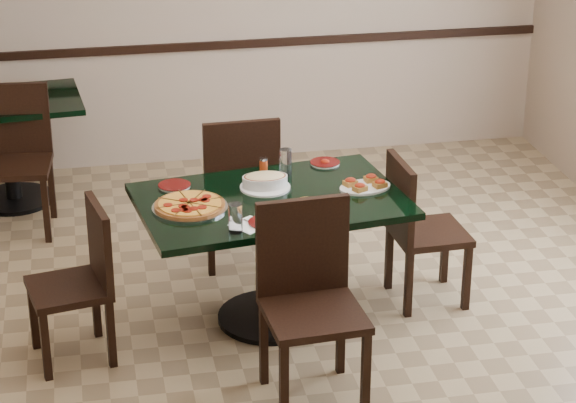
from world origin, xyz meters
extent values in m
plane|color=#8D7651|center=(0.00, 0.00, 0.00)|extent=(5.50, 5.50, 0.00)
plane|color=gray|center=(0.00, -2.75, 1.40)|extent=(5.00, 0.00, 5.00)
cube|color=black|center=(0.00, 2.73, 0.90)|extent=(5.00, 0.03, 0.06)
cube|color=black|center=(-0.04, 0.19, 0.73)|extent=(1.53, 1.10, 0.04)
cylinder|color=black|center=(-0.04, 0.19, 0.35)|extent=(0.12, 0.12, 0.71)
cylinder|color=black|center=(-0.04, 0.19, 0.01)|extent=(0.61, 0.61, 0.03)
cube|color=black|center=(-1.52, 2.19, 0.73)|extent=(1.08, 0.83, 0.04)
cylinder|color=black|center=(-1.52, 2.19, 0.35)|extent=(0.11, 0.11, 0.71)
cylinder|color=black|center=(-1.52, 2.19, 0.01)|extent=(0.55, 0.55, 0.03)
cube|color=black|center=(-0.11, 1.01, 0.47)|extent=(0.48, 0.48, 0.04)
cube|color=black|center=(-0.10, 0.80, 0.74)|extent=(0.46, 0.06, 0.49)
cube|color=black|center=(0.08, 1.21, 0.23)|extent=(0.04, 0.04, 0.45)
cube|color=black|center=(0.10, 0.81, 0.23)|extent=(0.04, 0.04, 0.45)
cube|color=black|center=(-0.31, 1.20, 0.23)|extent=(0.04, 0.04, 0.45)
cube|color=black|center=(-0.30, 0.80, 0.23)|extent=(0.04, 0.04, 0.45)
cube|color=black|center=(0.03, -0.65, 0.48)|extent=(0.50, 0.50, 0.04)
cube|color=black|center=(0.01, -0.43, 0.75)|extent=(0.47, 0.07, 0.50)
cube|color=black|center=(-0.16, -0.86, 0.23)|extent=(0.04, 0.04, 0.46)
cube|color=black|center=(-0.19, -0.46, 0.23)|extent=(0.04, 0.04, 0.46)
cube|color=black|center=(0.24, -0.84, 0.23)|extent=(0.04, 0.04, 0.46)
cube|color=black|center=(0.22, -0.43, 0.23)|extent=(0.04, 0.04, 0.46)
cube|color=black|center=(0.90, 0.26, 0.42)|extent=(0.43, 0.43, 0.04)
cube|color=black|center=(0.71, 0.25, 0.66)|extent=(0.06, 0.41, 0.44)
cube|color=black|center=(1.08, 0.09, 0.20)|extent=(0.04, 0.04, 0.40)
cube|color=black|center=(0.73, 0.08, 0.20)|extent=(0.04, 0.04, 0.40)
cube|color=black|center=(1.07, 0.45, 0.20)|extent=(0.04, 0.04, 0.40)
cube|color=black|center=(0.72, 0.43, 0.20)|extent=(0.04, 0.04, 0.40)
cube|color=black|center=(-1.14, -0.01, 0.41)|extent=(0.47, 0.47, 0.04)
cube|color=black|center=(-0.97, 0.02, 0.64)|extent=(0.12, 0.40, 0.43)
cube|color=black|center=(-1.34, 0.12, 0.19)|extent=(0.05, 0.05, 0.39)
cube|color=black|center=(-1.01, 0.19, 0.19)|extent=(0.05, 0.05, 0.39)
cube|color=black|center=(-1.28, -0.21, 0.19)|extent=(0.05, 0.05, 0.39)
cube|color=black|center=(-0.94, -0.15, 0.19)|extent=(0.05, 0.05, 0.39)
cube|color=black|center=(-1.46, 1.68, 0.46)|extent=(0.49, 0.49, 0.04)
cube|color=black|center=(-1.44, 1.88, 0.72)|extent=(0.45, 0.08, 0.48)
cube|color=black|center=(-1.28, 1.47, 0.22)|extent=(0.04, 0.04, 0.44)
cube|color=black|center=(-1.24, 1.85, 0.22)|extent=(0.04, 0.04, 0.44)
cylinder|color=#B4B4BB|center=(-0.48, 0.13, 0.76)|extent=(0.40, 0.40, 0.01)
cylinder|color=brown|center=(-0.48, 0.13, 0.77)|extent=(0.38, 0.38, 0.02)
cylinder|color=orange|center=(-0.48, 0.13, 0.78)|extent=(0.33, 0.33, 0.01)
cylinder|color=silver|center=(-0.04, 0.32, 0.76)|extent=(0.28, 0.28, 0.01)
ellipsoid|color=beige|center=(-0.04, 0.32, 0.82)|extent=(0.23, 0.15, 0.04)
ellipsoid|color=#A9712E|center=(0.08, -0.06, 0.81)|extent=(0.21, 0.16, 0.08)
cylinder|color=silver|center=(-0.12, -0.14, 0.76)|extent=(0.19, 0.19, 0.01)
cylinder|color=#3E0404|center=(-0.12, -0.14, 0.76)|extent=(0.19, 0.19, 0.00)
cylinder|color=silver|center=(0.36, 0.62, 0.76)|extent=(0.17, 0.17, 0.01)
cylinder|color=#3E0404|center=(0.36, 0.62, 0.76)|extent=(0.17, 0.17, 0.00)
ellipsoid|color=#961B07|center=(0.36, 0.62, 0.77)|extent=(0.05, 0.05, 0.02)
cylinder|color=silver|center=(-0.53, 0.44, 0.76)|extent=(0.18, 0.18, 0.01)
cylinder|color=#3E0404|center=(-0.53, 0.44, 0.76)|extent=(0.18, 0.18, 0.00)
cube|color=white|center=(-0.20, -0.14, 0.75)|extent=(0.23, 0.23, 0.00)
cube|color=#B4B4BB|center=(-0.18, -0.14, 0.76)|extent=(0.10, 0.13, 0.00)
cylinder|color=white|center=(0.11, 0.52, 0.82)|extent=(0.07, 0.07, 0.15)
cylinder|color=white|center=(-0.29, -0.21, 0.83)|extent=(0.07, 0.07, 0.15)
cylinder|color=#C04B14|center=(-0.01, 0.57, 0.79)|extent=(0.05, 0.05, 0.07)
cylinder|color=#B4B4BB|center=(-0.01, 0.57, 0.83)|extent=(0.05, 0.05, 0.01)
camera|label=1|loc=(-1.00, -5.30, 3.15)|focal=70.00mm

